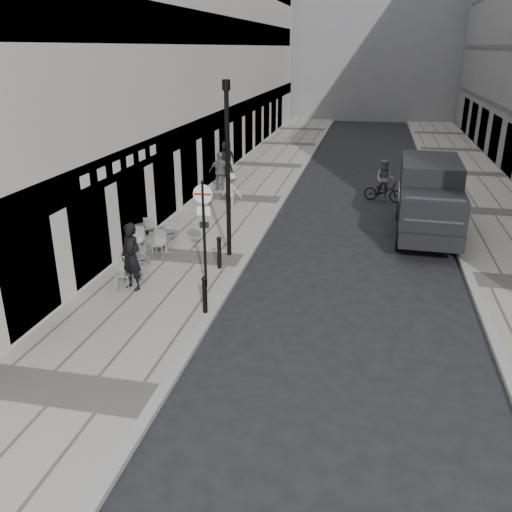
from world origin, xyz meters
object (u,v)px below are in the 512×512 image
at_px(walking_man, 131,257).
at_px(panel_van, 429,195).
at_px(lamppost, 228,162).
at_px(cyclist, 384,185).
at_px(sign_post, 204,221).

xyz_separation_m(walking_man, panel_van, (8.61, 7.14, 0.42)).
height_order(lamppost, cyclist, lamppost).
distance_m(walking_man, panel_van, 11.19).
bearing_deg(panel_van, walking_man, -138.29).
xyz_separation_m(sign_post, panel_van, (6.61, 6.60, -0.61)).
bearing_deg(panel_van, cyclist, 111.04).
distance_m(lamppost, panel_van, 7.88).
xyz_separation_m(walking_man, sign_post, (2.00, 0.53, 1.03)).
relative_size(walking_man, cyclist, 1.02).
relative_size(lamppost, panel_van, 0.97).
relative_size(sign_post, panel_van, 0.54).
bearing_deg(lamppost, walking_man, -122.02).
relative_size(sign_post, lamppost, 0.56).
bearing_deg(lamppost, panel_van, 30.75).
bearing_deg(panel_van, lamppost, -147.19).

